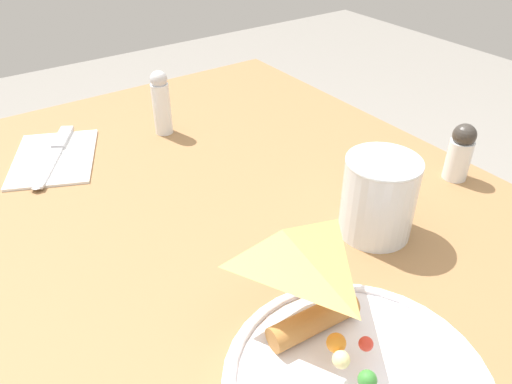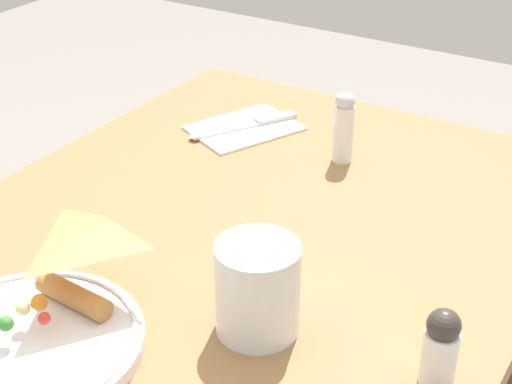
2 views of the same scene
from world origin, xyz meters
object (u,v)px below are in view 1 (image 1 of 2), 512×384
object	(u,v)px
plate_pizza	(355,379)
salt_shaker	(161,102)
napkin_folded	(54,158)
milk_glass	(378,199)
butter_knife	(55,152)
dining_table	(289,332)
pepper_shaker	(460,152)

from	to	relation	value
plate_pizza	salt_shaker	bearing A→B (deg)	171.39
napkin_folded	plate_pizza	bearing A→B (deg)	10.04
milk_glass	salt_shaker	distance (m)	0.39
plate_pizza	napkin_folded	distance (m)	0.55
napkin_folded	butter_knife	world-z (taller)	butter_knife
dining_table	pepper_shaker	xyz separation A→B (m)	(-0.01, 0.30, 0.16)
milk_glass	butter_knife	bearing A→B (deg)	-146.84
salt_shaker	plate_pizza	bearing A→B (deg)	-8.61
dining_table	pepper_shaker	bearing A→B (deg)	91.71
salt_shaker	pepper_shaker	distance (m)	0.45
dining_table	butter_knife	distance (m)	0.44
butter_knife	salt_shaker	bearing A→B (deg)	113.29
dining_table	salt_shaker	world-z (taller)	salt_shaker
milk_glass	salt_shaker	size ratio (longest dim) A/B	0.95
milk_glass	pepper_shaker	distance (m)	0.18
plate_pizza	milk_glass	xyz separation A→B (m)	(-0.14, 0.17, 0.03)
napkin_folded	pepper_shaker	bearing A→B (deg)	50.24
butter_knife	pepper_shaker	xyz separation A→B (m)	(0.38, 0.45, 0.03)
napkin_folded	butter_knife	xyz separation A→B (m)	(-0.01, 0.00, 0.00)
milk_glass	salt_shaker	world-z (taller)	salt_shaker
dining_table	salt_shaker	bearing A→B (deg)	176.66
pepper_shaker	napkin_folded	bearing A→B (deg)	-129.76
milk_glass	dining_table	bearing A→B (deg)	-96.14
salt_shaker	butter_knife	bearing A→B (deg)	-97.45
dining_table	butter_knife	xyz separation A→B (m)	(-0.39, -0.15, 0.13)
butter_knife	plate_pizza	bearing A→B (deg)	40.20
napkin_folded	pepper_shaker	distance (m)	0.59
milk_glass	napkin_folded	bearing A→B (deg)	-145.92
napkin_folded	salt_shaker	size ratio (longest dim) A/B	1.83
milk_glass	butter_knife	world-z (taller)	milk_glass
dining_table	pepper_shaker	world-z (taller)	pepper_shaker
napkin_folded	milk_glass	bearing A→B (deg)	34.08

